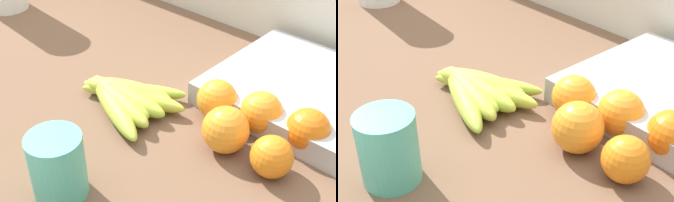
% 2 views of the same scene
% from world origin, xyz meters
% --- Properties ---
extents(wall_back, '(2.28, 0.06, 1.30)m').
position_xyz_m(wall_back, '(0.00, 0.41, 0.65)').
color(wall_back, silver).
rests_on(wall_back, ground).
extents(banana_bunch, '(0.22, 0.19, 0.04)m').
position_xyz_m(banana_bunch, '(-0.13, -0.04, 0.90)').
color(banana_bunch, '#A8C03F').
rests_on(banana_bunch, counter).
extents(orange_right, '(0.07, 0.07, 0.07)m').
position_xyz_m(orange_right, '(0.02, 0.05, 0.92)').
color(orange_right, orange).
rests_on(orange_right, counter).
extents(orange_back_right, '(0.08, 0.08, 0.08)m').
position_xyz_m(orange_back_right, '(0.09, -0.01, 0.92)').
color(orange_back_right, orange).
rests_on(orange_back_right, counter).
extents(orange_far_right, '(0.07, 0.07, 0.07)m').
position_xyz_m(orange_far_right, '(0.17, -0.01, 0.91)').
color(orange_far_right, orange).
rests_on(orange_far_right, counter).
extents(orange_center, '(0.07, 0.07, 0.07)m').
position_xyz_m(orange_center, '(0.18, 0.08, 0.92)').
color(orange_center, orange).
rests_on(orange_center, counter).
extents(orange_back_left, '(0.07, 0.07, 0.07)m').
position_xyz_m(orange_back_left, '(0.10, 0.07, 0.92)').
color(orange_back_left, orange).
rests_on(orange_back_left, counter).
extents(sink_basin, '(0.41, 0.30, 0.19)m').
position_xyz_m(sink_basin, '(0.16, 0.20, 0.91)').
color(sink_basin, '#B7BABF').
rests_on(sink_basin, counter).
extents(mug, '(0.08, 0.08, 0.10)m').
position_xyz_m(mug, '(-0.03, -0.25, 0.93)').
color(mug, '#56BFA9').
rests_on(mug, counter).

